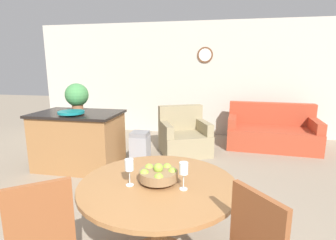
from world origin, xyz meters
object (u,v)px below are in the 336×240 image
kitchen_island (79,140)px  dining_table (159,201)px  wine_glass_left (129,166)px  wine_glass_right (184,169)px  trash_bin (140,149)px  couch (271,133)px  potted_plant (77,96)px  fruit_bowl (158,174)px  teal_bowl (71,112)px  armchair (184,138)px

kitchen_island → dining_table: bearing=-45.9°
wine_glass_left → wine_glass_right: (0.43, 0.02, 0.00)m
trash_bin → couch: (2.36, 1.60, 0.00)m
wine_glass_left → kitchen_island: bearing=129.0°
potted_plant → fruit_bowl: bearing=-47.3°
wine_glass_left → trash_bin: (-0.59, 2.16, -0.60)m
wine_glass_left → wine_glass_right: bearing=2.0°
teal_bowl → trash_bin: 1.25m
trash_bin → couch: bearing=34.1°
wine_glass_left → couch: 4.20m
trash_bin → armchair: armchair is taller
dining_table → teal_bowl: teal_bowl is taller
trash_bin → wine_glass_left: bearing=-74.7°
couch → armchair: armchair is taller
dining_table → wine_glass_left: size_ratio=5.92×
fruit_bowl → armchair: (-0.18, 2.93, -0.51)m
teal_bowl → couch: (3.32, 2.04, -0.67)m
kitchen_island → wine_glass_right: bearing=-43.8°
trash_bin → couch: size_ratio=0.33×
kitchen_island → potted_plant: (-0.09, 0.19, 0.72)m
wine_glass_right → potted_plant: 3.00m
wine_glass_left → armchair: 3.09m
teal_bowl → armchair: teal_bowl is taller
couch → kitchen_island: bearing=-147.6°
wine_glass_left → couch: (1.77, 3.76, -0.60)m
wine_glass_right → potted_plant: size_ratio=0.49×
potted_plant → trash_bin: bearing=1.7°
teal_bowl → trash_bin: (0.95, 0.44, -0.67)m
trash_bin → teal_bowl: bearing=-155.4°
kitchen_island → armchair: bearing=34.1°
dining_table → teal_bowl: bearing=137.1°
fruit_bowl → wine_glass_right: 0.25m
trash_bin → armchair: (0.62, 0.87, 0.00)m
wine_glass_left → teal_bowl: (-1.54, 1.73, 0.07)m
teal_bowl → armchair: bearing=39.6°
dining_table → trash_bin: 2.23m
dining_table → armchair: 2.95m
wine_glass_right → trash_bin: size_ratio=0.37×
kitchen_island → armchair: (1.61, 1.09, -0.17)m
potted_plant → couch: bearing=25.4°
dining_table → trash_bin: (-0.81, 2.07, -0.27)m
wine_glass_left → potted_plant: 2.72m
potted_plant → armchair: 2.11m
dining_table → couch: bearing=67.0°
teal_bowl → trash_bin: bearing=24.6°
fruit_bowl → dining_table: bearing=-89.8°
wine_glass_left → teal_bowl: teal_bowl is taller
dining_table → potted_plant: size_ratio=2.87×
trash_bin → couch: 2.85m
wine_glass_left → armchair: wine_glass_left is taller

